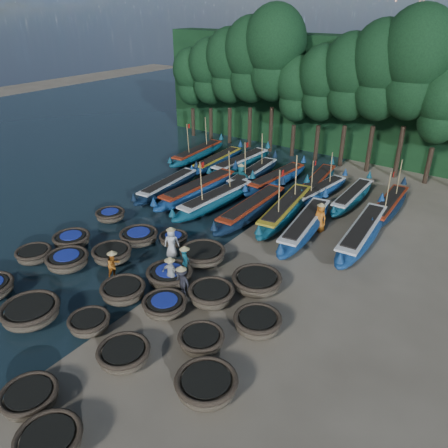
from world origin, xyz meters
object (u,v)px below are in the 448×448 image
Objects in this scene: coracle_22 at (174,239)px; coracle_24 at (257,282)px; long_boat_4 at (216,199)px; long_boat_7 at (305,225)px; long_boat_10 at (218,161)px; coracle_12 at (123,291)px; coracle_10 at (34,255)px; coracle_18 at (211,294)px; coracle_23 at (203,254)px; coracle_17 at (170,275)px; fisherman_1 at (185,261)px; long_boat_16 at (352,197)px; fisherman_6 at (320,217)px; long_boat_15 at (320,191)px; coracle_7 at (89,323)px; coracle_8 at (124,354)px; coracle_15 at (72,240)px; coracle_16 at (112,254)px; coracle_3 at (30,397)px; long_boat_13 at (276,179)px; long_boat_14 at (318,182)px; long_boat_8 at (362,233)px; coracle_6 at (31,312)px; long_boat_5 at (252,208)px; fisherman_3 at (182,282)px; coracle_20 at (110,215)px; long_boat_6 at (285,209)px; fisherman_0 at (172,242)px; long_boat_12 at (253,174)px; fisherman_4 at (170,273)px; coracle_14 at (201,340)px; coracle_13 at (165,305)px; coracle_21 at (139,237)px; long_boat_17 at (388,206)px; coracle_11 at (67,260)px; long_boat_11 at (241,163)px; fisherman_5 at (241,176)px; coracle_19 at (257,323)px; coracle_4 at (49,442)px.

coracle_24 reaches higher than coracle_22.
long_boat_4 reaches higher than long_boat_7.
long_boat_10 is (-12.03, 13.24, 0.06)m from coracle_24.
coracle_22 is (-1.51, 5.26, -0.08)m from coracle_12.
long_boat_10 is at bearing 92.85° from coracle_10.
coracle_18 reaches higher than coracle_23.
coracle_17 is 1.06m from fisherman_1.
fisherman_6 reaches higher than long_boat_16.
long_boat_15 is 3.89× the size of fisherman_1.
coracle_8 is at bearing -9.48° from coracle_7.
coracle_15 is 3.08m from coracle_16.
coracle_3 is 6.40m from coracle_12.
coracle_22 is at bearing -87.08° from long_boat_13.
long_boat_16 is (3.13, -1.19, -0.02)m from long_boat_14.
coracle_15 is 1.38× the size of coracle_22.
long_boat_8 is at bearing -54.89° from long_boat_14.
fisherman_1 is at bearing 74.36° from coracle_17.
long_boat_5 reaches higher than coracle_6.
fisherman_3 is (0.95, -1.38, -0.10)m from fisherman_1.
coracle_20 is at bearing 94.38° from coracle_10.
long_boat_6 is 1.05× the size of long_boat_7.
coracle_17 is at bearing 113.16° from coracle_8.
long_boat_12 is at bearing -110.06° from fisherman_0.
fisherman_6 reaches higher than coracle_22.
fisherman_4 is (-1.19, -14.48, 0.41)m from long_boat_15.
long_boat_8 is 9.61m from long_boat_13.
coracle_14 reaches higher than coracle_20.
long_boat_13 is (4.89, 14.93, 0.11)m from coracle_15.
coracle_6 is 7.72m from coracle_14.
long_boat_15 is at bearing 89.26° from coracle_13.
coracle_21 is 16.23m from long_boat_17.
long_boat_11 is at bearing 93.19° from coracle_11.
coracle_22 is 13.11m from long_boat_16.
coracle_17 is at bearing 97.05° from coracle_3.
coracle_13 is (2.26, 0.40, -0.06)m from coracle_12.
long_boat_12 is 13.92m from fisherman_1.
fisherman_5 reaches higher than coracle_16.
fisherman_0 is (2.58, -0.03, 0.50)m from coracle_21.
coracle_13 is 1.20× the size of coracle_14.
coracle_10 is at bearing 145.44° from coracle_6.
long_boat_13 is at bearing -28.54° from fisherman_1.
fisherman_1 is 1.00× the size of fisherman_4.
fisherman_5 reaches higher than long_boat_13.
coracle_19 is at bearing -143.80° from fisherman_1.
coracle_4 is at bearing -79.30° from long_boat_5.
long_boat_7 is 4.81× the size of fisherman_3.
fisherman_0 is at bearing 100.18° from coracle_7.
fisherman_6 is at bearing 81.55° from coracle_3.
long_boat_7 reaches higher than long_boat_16.
coracle_13 is 16.96m from long_boat_17.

